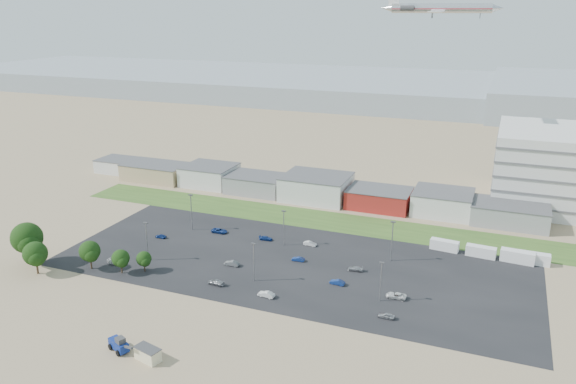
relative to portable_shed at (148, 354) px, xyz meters
The scene contains 36 objects.
ground 29.37m from the portable_shed, 80.57° to the left, with size 700.00×700.00×0.00m, color #907F5B.
parking_lot 49.94m from the portable_shed, 78.67° to the left, with size 120.00×50.00×0.01m, color black.
grass_strip 81.10m from the portable_shed, 86.60° to the left, with size 160.00×16.00×0.02m, color #32531F.
hills_backdrop 346.87m from the portable_shed, 82.58° to the left, with size 700.00×200.00×9.00m, color gray, non-canonical shape.
building_row 100.72m from the portable_shed, 96.96° to the left, with size 170.00×20.00×8.00m, color silver, non-canonical shape.
portable_shed is the anchor object (origin of this frame).
telehandler 6.95m from the portable_shed, behind, with size 7.55×2.52×3.15m, color navy, non-canonical shape.
box_trailer_a 84.45m from the portable_shed, 57.81° to the left, with size 7.45×2.33×2.80m, color silver, non-canonical shape.
box_trailer_b 89.17m from the portable_shed, 52.41° to the left, with size 7.58×2.37×2.84m, color silver, non-canonical shape.
box_trailer_c 94.74m from the portable_shed, 48.05° to the left, with size 8.34×2.61×3.13m, color silver, non-canonical shape.
box_trailer_d 97.85m from the portable_shed, 46.60° to the left, with size 7.75×2.42×2.91m, color silver, non-canonical shape.
tree_far_left 57.52m from the portable_shed, 155.53° to the left, with size 8.40×8.40×12.60m, color black, non-canonical shape.
tree_left 50.46m from the portable_shed, 156.48° to the left, with size 6.32×6.32×9.48m, color black, non-canonical shape.
tree_mid 45.13m from the portable_shed, 142.75° to the left, with size 5.58×5.58×8.37m, color black, non-canonical shape.
tree_right 39.08m from the portable_shed, 134.18° to the left, with size 4.65×4.65×6.98m, color black, non-canonical shape.
tree_near 38.23m from the portable_shed, 126.11° to the left, with size 4.00×4.00×6.00m, color black, non-canonical shape.
lightpole_front_l 44.89m from the portable_shed, 124.80° to the left, with size 1.23×0.51×10.42m, color slate, non-canonical shape.
lightpole_front_m 36.73m from the portable_shed, 82.39° to the left, with size 1.14×0.48×9.71m, color slate, non-canonical shape.
lightpole_front_r 51.54m from the portable_shed, 47.11° to the left, with size 1.11×0.46×9.42m, color slate, non-canonical shape.
lightpole_back_l 64.75m from the portable_shed, 113.58° to the left, with size 1.28×0.53×10.91m, color slate, non-canonical shape.
lightpole_back_m 58.88m from the portable_shed, 86.61° to the left, with size 1.18×0.49×10.05m, color slate, non-canonical shape.
lightpole_back_r 68.19m from the portable_shed, 61.02° to the left, with size 1.27×0.53×10.78m, color slate, non-canonical shape.
airliner 145.48m from the portable_shed, 75.93° to the left, with size 39.66×27.04×11.72m, color silver, non-canonical shape.
parked_car_0 55.42m from the portable_shed, 46.52° to the left, with size 2.10×4.55×1.26m, color silver.
parked_car_1 48.04m from the portable_shed, 60.12° to the left, with size 1.28×3.66×1.21m, color navy.
parked_car_2 48.90m from the portable_shed, 39.14° to the left, with size 1.43×3.55×1.21m, color #A5A5AA.
parked_car_3 31.20m from the portable_shed, 94.94° to the left, with size 1.69×4.16×1.21m, color #A5A5AA.
parked_car_4 41.88m from the portable_shed, 95.36° to the left, with size 1.38×3.97×1.31m, color #595B5E.
parked_car_5 59.20m from the portable_shed, 121.49° to the left, with size 1.30×3.23×1.10m, color navy.
parked_car_6 60.09m from the portable_shed, 92.44° to the left, with size 1.55×3.82×1.11m, color navy.
parked_car_7 51.56m from the portable_shed, 77.93° to the left, with size 1.17×3.35×1.11m, color navy.
parked_car_9 62.47m from the portable_shed, 106.05° to the left, with size 2.15×4.67×1.30m, color navy.
parked_car_10 45.10m from the portable_shed, 135.59° to the left, with size 1.58×3.88×1.13m, color silver.
parked_car_11 61.81m from the portable_shed, 80.40° to the left, with size 1.27×3.63×1.20m, color silver.
parked_car_12 56.63m from the portable_shed, 62.71° to the left, with size 1.56×3.84×1.11m, color #A5A5AA.
parked_car_13 31.90m from the portable_shed, 70.32° to the left, with size 1.38×3.95×1.30m, color silver.
Camera 1 is at (52.05, -102.33, 61.84)m, focal length 35.00 mm.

